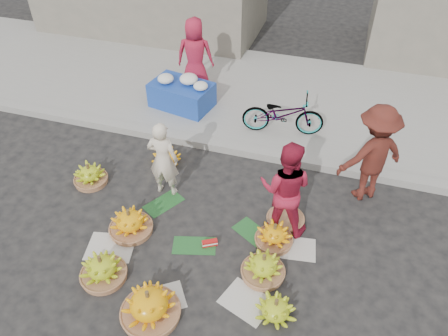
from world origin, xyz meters
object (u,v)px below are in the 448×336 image
(bicycle, at_px, (283,114))
(flower_table, at_px, (182,93))
(banana_bunch_0, at_px, (130,222))
(vendor_cream, at_px, (163,159))
(banana_bunch_4, at_px, (263,266))

(bicycle, bearing_deg, flower_table, 72.00)
(banana_bunch_0, xyz_separation_m, vendor_cream, (0.18, 1.00, 0.51))
(banana_bunch_4, height_order, vendor_cream, vendor_cream)
(vendor_cream, relative_size, flower_table, 1.02)
(banana_bunch_4, relative_size, vendor_cream, 0.46)
(banana_bunch_0, bearing_deg, bicycle, 60.98)
(bicycle, bearing_deg, banana_bunch_4, 177.43)
(vendor_cream, height_order, bicycle, vendor_cream)
(banana_bunch_4, bearing_deg, vendor_cream, 148.80)
(banana_bunch_4, relative_size, flower_table, 0.47)
(banana_bunch_4, height_order, bicycle, bicycle)
(banana_bunch_4, xyz_separation_m, vendor_cream, (-1.98, 1.20, 0.52))
(banana_bunch_0, bearing_deg, banana_bunch_4, -5.22)
(vendor_cream, xyz_separation_m, flower_table, (-0.65, 2.47, -0.28))
(flower_table, bearing_deg, banana_bunch_4, -43.25)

